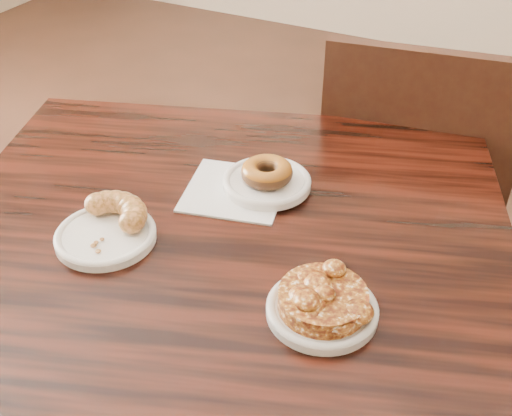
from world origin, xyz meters
The scene contains 10 objects.
floor centered at (0.00, 0.00, 0.00)m, with size 5.00×5.00×0.00m, color black.
cafe_table centered at (0.25, -0.24, 0.38)m, with size 0.86×0.86×0.75m, color black.
chair_far centered at (0.39, 0.42, 0.45)m, with size 0.42×0.42×0.90m, color black, non-canonical shape.
napkin centered at (0.21, -0.10, 0.75)m, with size 0.16×0.16×0.00m, color white.
plate_donut centered at (0.25, -0.07, 0.76)m, with size 0.14×0.14×0.01m, color white.
plate_cruller centered at (0.10, -0.30, 0.76)m, with size 0.15×0.15×0.01m, color white.
plate_fritter centered at (0.44, -0.29, 0.76)m, with size 0.14×0.14×0.01m, color silver.
glazed_donut centered at (0.25, -0.07, 0.78)m, with size 0.08×0.08×0.03m, color brown.
apple_fritter centered at (0.44, -0.29, 0.78)m, with size 0.15×0.15×0.04m, color #451607, non-canonical shape.
cruller_fragment centered at (0.10, -0.30, 0.78)m, with size 0.13×0.13×0.04m, color brown, non-canonical shape.
Camera 1 is at (0.62, -0.85, 1.34)m, focal length 45.00 mm.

